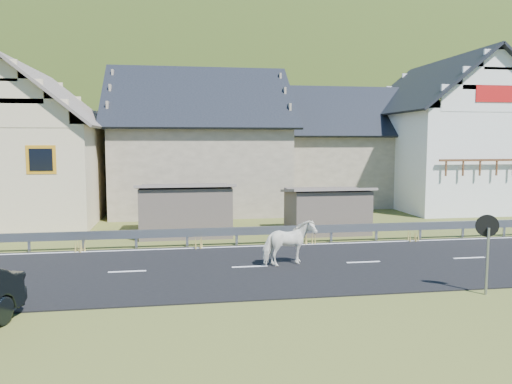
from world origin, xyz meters
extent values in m
plane|color=#3F481D|center=(0.00, 0.00, 0.00)|extent=(160.00, 160.00, 0.00)
cube|color=black|center=(0.00, 0.00, 0.02)|extent=(60.00, 7.00, 0.04)
cube|color=silver|center=(0.00, 0.00, 0.04)|extent=(60.00, 6.60, 0.01)
cube|color=#93969B|center=(0.00, 3.68, 0.58)|extent=(28.00, 0.08, 0.34)
cube|color=#93969B|center=(-8.00, 3.70, 0.35)|extent=(0.10, 0.06, 0.70)
cube|color=#93969B|center=(-6.00, 3.70, 0.35)|extent=(0.10, 0.06, 0.70)
cube|color=#93969B|center=(-4.00, 3.70, 0.35)|extent=(0.10, 0.06, 0.70)
cube|color=#93969B|center=(-2.00, 3.70, 0.35)|extent=(0.10, 0.06, 0.70)
cube|color=#93969B|center=(0.00, 3.70, 0.35)|extent=(0.10, 0.06, 0.70)
cube|color=#93969B|center=(2.00, 3.70, 0.35)|extent=(0.10, 0.06, 0.70)
cube|color=#93969B|center=(4.00, 3.70, 0.35)|extent=(0.10, 0.06, 0.70)
cube|color=#93969B|center=(6.00, 3.70, 0.35)|extent=(0.10, 0.06, 0.70)
cube|color=#93969B|center=(8.00, 3.70, 0.35)|extent=(0.10, 0.06, 0.70)
cube|color=#93969B|center=(10.00, 3.70, 0.35)|extent=(0.10, 0.06, 0.70)
cube|color=#93969B|center=(12.00, 3.70, 0.35)|extent=(0.10, 0.06, 0.70)
cube|color=#675A4D|center=(-2.00, 6.50, 1.10)|extent=(4.30, 3.30, 2.40)
cube|color=#675A4D|center=(4.50, 6.00, 1.00)|extent=(3.80, 2.90, 2.20)
cube|color=beige|center=(-10.00, 12.00, 2.50)|extent=(7.00, 9.00, 5.00)
cube|color=#C28116|center=(-8.40, 7.50, 3.40)|extent=(1.30, 0.12, 1.30)
cube|color=tan|center=(-1.00, 15.00, 2.50)|extent=(10.00, 9.00, 5.00)
cube|color=tan|center=(9.00, 17.00, 2.30)|extent=(9.00, 8.00, 4.60)
cube|color=silver|center=(15.00, 14.00, 3.00)|extent=(8.00, 10.00, 6.00)
cube|color=#B41110|center=(15.00, 8.97, 6.80)|extent=(2.60, 0.06, 0.90)
cube|color=brown|center=(15.00, 8.75, 3.20)|extent=(6.80, 0.12, 0.12)
ellipsoid|color=#273C17|center=(5.00, 180.00, -20.00)|extent=(440.00, 280.00, 260.00)
imported|color=white|center=(1.35, 0.01, 0.80)|extent=(1.36, 1.97, 1.52)
cylinder|color=#93969B|center=(6.04, -3.92, 0.94)|extent=(0.07, 0.07, 1.87)
cylinder|color=black|center=(6.04, -3.84, 1.92)|extent=(0.60, 0.25, 0.62)
cylinder|color=white|center=(6.04, -3.81, 1.92)|extent=(0.50, 0.20, 0.52)
camera|label=1|loc=(-2.36, -16.20, 4.24)|focal=35.00mm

